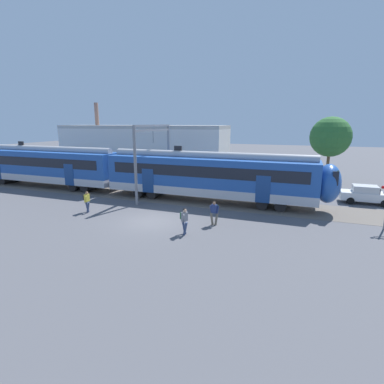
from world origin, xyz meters
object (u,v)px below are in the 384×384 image
object	(u,v)px
parked_car_white	(366,194)
pedestrian_navy	(214,211)
pedestrian_grey	(184,219)
commuter_train	(48,166)
pedestrian_yellow	(87,200)

from	to	relation	value
parked_car_white	pedestrian_navy	bearing A→B (deg)	-136.74
pedestrian_grey	pedestrian_navy	xyz separation A→B (m)	(1.23, 2.31, 0.00)
commuter_train	pedestrian_yellow	distance (m)	12.21
pedestrian_grey	parked_car_white	size ratio (longest dim) A/B	0.42
commuter_train	pedestrian_yellow	world-z (taller)	commuter_train
pedestrian_navy	parked_car_white	xyz separation A→B (m)	(10.44, 9.82, -0.21)
commuter_train	pedestrian_grey	world-z (taller)	commuter_train
pedestrian_yellow	parked_car_white	world-z (taller)	pedestrian_yellow
pedestrian_yellow	parked_car_white	size ratio (longest dim) A/B	0.42
pedestrian_grey	pedestrian_yellow	bearing A→B (deg)	169.04
pedestrian_yellow	parked_car_white	bearing A→B (deg)	27.17
pedestrian_navy	parked_car_white	world-z (taller)	pedestrian_navy
commuter_train	pedestrian_grey	distance (m)	20.69
commuter_train	parked_car_white	bearing A→B (deg)	7.45
pedestrian_yellow	pedestrian_navy	bearing A→B (deg)	3.60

